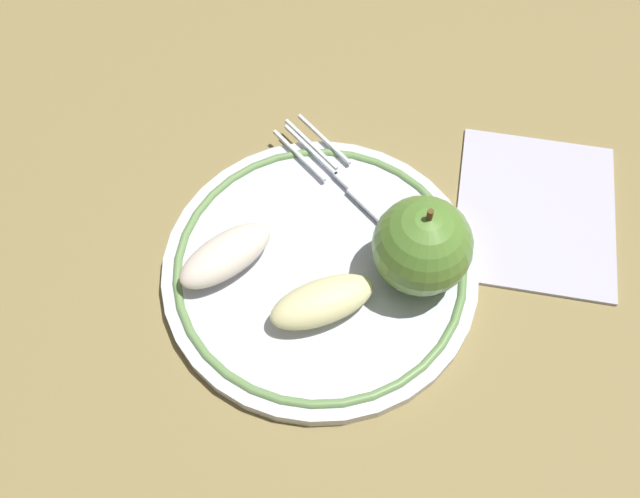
% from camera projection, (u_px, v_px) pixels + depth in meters
% --- Properties ---
extents(ground_plane, '(2.00, 2.00, 0.00)m').
position_uv_depth(ground_plane, '(303.00, 258.00, 0.50)').
color(ground_plane, olive).
extents(plate, '(0.22, 0.22, 0.01)m').
position_uv_depth(plate, '(320.00, 268.00, 0.49)').
color(plate, silver).
rests_on(plate, ground_plane).
extents(apple_red_whole, '(0.06, 0.06, 0.07)m').
position_uv_depth(apple_red_whole, '(422.00, 246.00, 0.45)').
color(apple_red_whole, '#588733').
rests_on(apple_red_whole, plate).
extents(apple_slice_front, '(0.07, 0.07, 0.02)m').
position_uv_depth(apple_slice_front, '(226.00, 255.00, 0.47)').
color(apple_slice_front, '#EFE0CD').
rests_on(apple_slice_front, plate).
extents(apple_slice_back, '(0.06, 0.08, 0.02)m').
position_uv_depth(apple_slice_back, '(322.00, 302.00, 0.46)').
color(apple_slice_back, beige).
rests_on(apple_slice_back, plate).
extents(fork, '(0.14, 0.13, 0.00)m').
position_uv_depth(fork, '(365.00, 198.00, 0.51)').
color(fork, silver).
rests_on(fork, plate).
extents(napkin_folded, '(0.15, 0.13, 0.01)m').
position_uv_depth(napkin_folded, '(536.00, 210.00, 0.52)').
color(napkin_folded, silver).
rests_on(napkin_folded, ground_plane).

